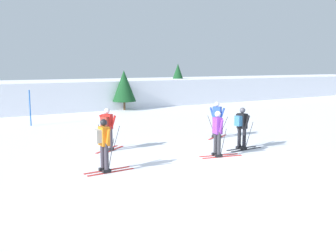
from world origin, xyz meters
TOP-DOWN VIEW (x-y plane):
  - ground_plane at (0.00, 0.00)m, footprint 120.00×120.00m
  - far_snow_ridge at (0.00, 19.92)m, footprint 80.00×7.08m
  - skier_purple at (0.65, 0.48)m, footprint 1.64×0.98m
  - skier_black at (2.23, 0.89)m, footprint 1.61×1.00m
  - skier_orange at (-3.76, 0.74)m, footprint 1.61×1.00m
  - skier_red at (-2.39, 3.60)m, footprint 1.52×1.23m
  - skier_blue at (3.06, 3.44)m, footprint 1.56×1.15m
  - trail_marker_pole at (-3.46, 11.92)m, footprint 0.07×0.07m
  - conifer_far_left at (11.62, 19.52)m, footprint 1.98×1.98m
  - conifer_far_right at (4.40, 16.06)m, footprint 1.78×1.78m

SIDE VIEW (x-z plane):
  - ground_plane at x=0.00m, z-range 0.00..0.00m
  - skier_blue at x=3.06m, z-range 0.06..1.77m
  - skier_purple at x=0.65m, z-range 0.06..1.77m
  - skier_red at x=-2.39m, z-range 0.10..1.81m
  - skier_orange at x=-3.76m, z-range 0.10..1.81m
  - skier_black at x=2.23m, z-range 0.10..1.81m
  - trail_marker_pole at x=-3.46m, z-range 0.00..2.02m
  - far_snow_ridge at x=0.00m, z-range 0.00..2.18m
  - conifer_far_right at x=4.40m, z-range 0.33..3.36m
  - conifer_far_left at x=11.62m, z-range 0.36..3.90m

